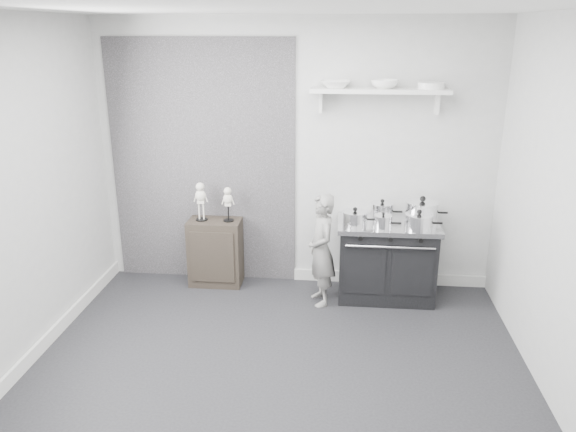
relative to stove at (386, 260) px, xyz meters
name	(u,v)px	position (x,y,z in m)	size (l,w,h in m)	color
ground	(275,375)	(-0.94, -1.48, -0.40)	(4.00, 4.00, 0.00)	black
room_shell	(264,166)	(-1.03, -1.33, 1.24)	(4.02, 3.62, 2.71)	beige
wall_shelf	(379,92)	(-0.14, 0.20, 1.61)	(1.30, 0.26, 0.24)	silver
stove	(386,260)	(0.00, 0.00, 0.00)	(0.98, 0.61, 0.78)	black
side_cabinet	(216,252)	(-1.75, 0.13, -0.04)	(0.54, 0.32, 0.70)	black
child	(321,250)	(-0.64, -0.20, 0.16)	(0.40, 0.27, 1.11)	slate
pot_front_left	(355,218)	(-0.33, -0.10, 0.46)	(0.33, 0.24, 0.18)	white
pot_back_left	(382,210)	(-0.06, 0.13, 0.47)	(0.31, 0.23, 0.20)	white
pot_back_right	(422,211)	(0.32, 0.08, 0.49)	(0.41, 0.32, 0.25)	white
pot_front_right	(419,222)	(0.26, -0.17, 0.46)	(0.35, 0.26, 0.19)	white
pot_front_center	(383,222)	(-0.07, -0.18, 0.46)	(0.25, 0.17, 0.16)	white
skeleton_full	(201,199)	(-1.88, 0.13, 0.54)	(0.13, 0.08, 0.46)	beige
skeleton_torso	(228,202)	(-1.60, 0.13, 0.51)	(0.11, 0.07, 0.41)	beige
bowl_large	(336,84)	(-0.55, 0.19, 1.68)	(0.29, 0.29, 0.07)	white
bowl_small	(385,84)	(-0.10, 0.19, 1.68)	(0.25, 0.25, 0.08)	white
plate_stack	(431,86)	(0.33, 0.19, 1.67)	(0.24, 0.24, 0.06)	white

